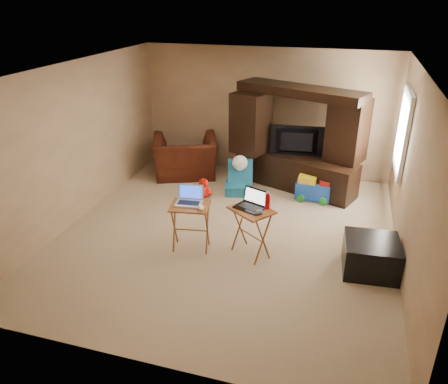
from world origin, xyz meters
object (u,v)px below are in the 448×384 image
(ottoman, at_px, (371,256))
(tray_table_right, at_px, (251,232))
(water_bottle, at_px, (267,201))
(recliner, at_px, (185,157))
(entertainment_center, at_px, (297,139))
(child_rocker, at_px, (238,178))
(mouse_right, at_px, (259,212))
(television, at_px, (296,142))
(plush_toy, at_px, (204,188))
(mouse_left, at_px, (201,207))
(laptop_left, at_px, (188,196))
(laptop_right, at_px, (249,200))
(push_toy, at_px, (314,187))
(tray_table_left, at_px, (191,227))

(ottoman, bearing_deg, tray_table_right, -177.62)
(tray_table_right, bearing_deg, water_bottle, 57.55)
(water_bottle, bearing_deg, recliner, 131.55)
(entertainment_center, relative_size, ottoman, 3.34)
(recliner, bearing_deg, child_rocker, 134.74)
(recliner, bearing_deg, mouse_right, 106.41)
(recliner, xyz_separation_m, child_rocker, (1.24, -0.53, -0.09))
(television, height_order, tray_table_right, television)
(plush_toy, bearing_deg, mouse_left, -71.85)
(plush_toy, xyz_separation_m, mouse_left, (0.58, -1.78, 0.55))
(recliner, xyz_separation_m, laptop_left, (1.06, -2.57, 0.42))
(recliner, bearing_deg, entertainment_center, 158.89)
(child_rocker, bearing_deg, tray_table_right, -84.35)
(tray_table_right, bearing_deg, laptop_right, -170.82)
(child_rocker, height_order, push_toy, child_rocker)
(ottoman, height_order, water_bottle, water_bottle)
(mouse_left, bearing_deg, child_rocker, 90.91)
(television, xyz_separation_m, recliner, (-2.21, 0.01, -0.52))
(television, height_order, push_toy, television)
(laptop_left, bearing_deg, water_bottle, 0.69)
(mouse_left, bearing_deg, push_toy, 59.21)
(ottoman, height_order, tray_table_left, tray_table_left)
(entertainment_center, xyz_separation_m, water_bottle, (-0.05, -2.47, -0.13))
(mouse_right, bearing_deg, laptop_right, 140.53)
(entertainment_center, distance_m, mouse_right, 2.68)
(plush_toy, xyz_separation_m, mouse_right, (1.39, -1.74, 0.57))
(laptop_right, bearing_deg, plush_toy, 149.30)
(entertainment_center, height_order, child_rocker, entertainment_center)
(mouse_right, xyz_separation_m, water_bottle, (0.07, 0.20, 0.08))
(recliner, height_order, child_rocker, recliner)
(television, relative_size, ottoman, 1.39)
(push_toy, height_order, tray_table_right, tray_table_right)
(child_rocker, bearing_deg, ottoman, -53.34)
(entertainment_center, height_order, laptop_right, entertainment_center)
(tray_table_right, xyz_separation_m, laptop_left, (-0.90, -0.06, 0.46))
(laptop_left, bearing_deg, mouse_left, -30.95)
(entertainment_center, distance_m, push_toy, 0.95)
(child_rocker, xyz_separation_m, laptop_right, (0.67, -1.96, 0.54))
(recliner, distance_m, water_bottle, 3.28)
(ottoman, height_order, mouse_left, mouse_left)
(child_rocker, xyz_separation_m, tray_table_left, (-0.16, -2.07, 0.04))
(ottoman, bearing_deg, mouse_left, -174.40)
(television, height_order, child_rocker, television)
(push_toy, relative_size, tray_table_right, 0.86)
(tray_table_right, relative_size, laptop_left, 1.97)
(laptop_left, height_order, mouse_left, laptop_left)
(recliner, relative_size, push_toy, 1.99)
(television, distance_m, push_toy, 0.90)
(push_toy, distance_m, laptop_left, 2.73)
(television, height_order, laptop_right, television)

